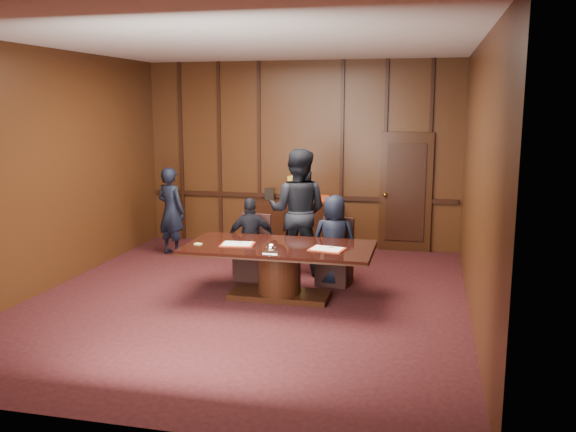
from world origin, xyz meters
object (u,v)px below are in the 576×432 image
at_px(signatory_left, 251,239).
at_px(witness_right, 298,211).
at_px(signatory_right, 334,240).
at_px(witness_left, 171,211).
at_px(conference_table, 279,263).
at_px(sideboard, 297,222).

distance_m(signatory_left, witness_right, 0.91).
bearing_deg(witness_right, signatory_right, 143.00).
xyz_separation_m(witness_left, witness_right, (2.49, -0.68, 0.21)).
bearing_deg(signatory_right, witness_left, -24.58).
xyz_separation_m(signatory_right, witness_left, (-3.17, 1.24, 0.10)).
xyz_separation_m(conference_table, witness_right, (-0.03, 1.36, 0.50)).
bearing_deg(sideboard, conference_table, -82.35).
distance_m(signatory_left, witness_left, 2.25).
relative_size(sideboard, signatory_left, 1.24).
bearing_deg(sideboard, signatory_right, -64.92).
distance_m(sideboard, witness_right, 1.83).
bearing_deg(signatory_left, witness_left, -53.37).
bearing_deg(sideboard, signatory_left, -95.96).
bearing_deg(conference_table, witness_left, 141.09).
bearing_deg(sideboard, witness_left, -153.88).
distance_m(conference_table, witness_right, 1.45).
relative_size(signatory_right, witness_left, 0.87).
distance_m(signatory_right, witness_right, 0.94).
distance_m(signatory_right, witness_left, 3.41).
bearing_deg(conference_table, signatory_right, 50.91).
bearing_deg(witness_left, conference_table, 161.42).
relative_size(sideboard, witness_left, 1.01).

